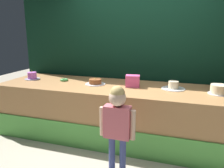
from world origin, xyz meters
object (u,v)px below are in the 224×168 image
cake_far_left (32,76)px  cake_center (173,86)px  cake_right (219,90)px  donut (64,80)px  child_figure (117,119)px  cake_left (95,82)px  pink_box (133,81)px

cake_far_left → cake_center: bearing=1.7°
cake_right → cake_center: bearing=171.4°
donut → cake_center: (1.83, 0.02, 0.03)m
child_figure → cake_right: child_figure is taller
cake_far_left → cake_center: (2.44, 0.07, -0.01)m
child_figure → donut: child_figure is taller
cake_far_left → cake_left: bearing=-0.8°
child_figure → donut: size_ratio=8.04×
cake_far_left → cake_center: size_ratio=0.77×
donut → cake_center: cake_center is taller
pink_box → cake_left: 0.61m
cake_center → cake_left: bearing=-175.8°
cake_far_left → cake_right: cake_far_left is taller
pink_box → cake_center: 0.61m
pink_box → cake_right: size_ratio=0.75×
cake_center → cake_right: cake_right is taller
pink_box → cake_left: size_ratio=0.65×
donut → child_figure: bearing=-39.5°
donut → cake_right: bearing=-1.8°
pink_box → cake_far_left: pink_box is taller
cake_left → cake_right: cake_right is taller
donut → cake_right: size_ratio=0.49×
child_figure → pink_box: bearing=93.6°
cake_far_left → cake_left: (1.22, -0.02, -0.02)m
pink_box → cake_far_left: 1.83m
cake_center → donut: bearing=-179.4°
donut → cake_right: (2.44, -0.07, 0.05)m
donut → cake_center: size_ratio=0.40×
child_figure → cake_far_left: size_ratio=4.13×
cake_right → child_figure: bearing=-139.6°
child_figure → cake_left: bearing=124.3°
child_figure → cake_center: child_figure is taller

